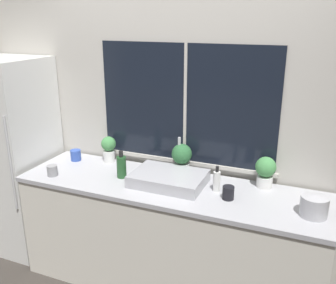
% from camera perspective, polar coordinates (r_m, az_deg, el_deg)
% --- Properties ---
extents(wall_back, '(8.00, 0.09, 2.70)m').
position_cam_1_polar(wall_back, '(3.09, 2.86, 3.82)').
color(wall_back, '#BCB7AD').
rests_on(wall_back, ground_plane).
extents(wall_left, '(0.06, 7.00, 2.70)m').
position_cam_1_polar(wall_left, '(4.85, -18.77, 8.29)').
color(wall_left, '#BCB7AD').
rests_on(wall_left, ground_plane).
extents(counter, '(2.40, 0.67, 0.91)m').
position_cam_1_polar(counter, '(3.11, 0.07, -14.15)').
color(counter, silver).
rests_on(counter, ground_plane).
extents(refrigerator, '(0.63, 0.66, 1.80)m').
position_cam_1_polar(refrigerator, '(3.76, -22.32, -2.06)').
color(refrigerator, silver).
rests_on(refrigerator, ground_plane).
extents(sink, '(0.55, 0.44, 0.31)m').
position_cam_1_polar(sink, '(2.90, 0.12, -5.55)').
color(sink, '#ADADB2').
rests_on(sink, counter).
extents(potted_plant_left, '(0.13, 0.13, 0.23)m').
position_cam_1_polar(potted_plant_left, '(3.34, -9.02, -0.88)').
color(potted_plant_left, white).
rests_on(potted_plant_left, counter).
extents(potted_plant_center, '(0.17, 0.17, 0.25)m').
position_cam_1_polar(potted_plant_center, '(3.05, 2.10, -2.35)').
color(potted_plant_center, white).
rests_on(potted_plant_center, counter).
extents(potted_plant_right, '(0.15, 0.15, 0.24)m').
position_cam_1_polar(potted_plant_right, '(2.91, 14.63, -4.23)').
color(potted_plant_right, white).
rests_on(potted_plant_right, counter).
extents(soap_bottle, '(0.05, 0.05, 0.20)m').
position_cam_1_polar(soap_bottle, '(2.79, 7.43, -5.89)').
color(soap_bottle, white).
rests_on(soap_bottle, counter).
extents(bottle_tall, '(0.08, 0.08, 0.23)m').
position_cam_1_polar(bottle_tall, '(3.01, -7.10, -3.71)').
color(bottle_tall, '#235128').
rests_on(bottle_tall, counter).
extents(mug_grey, '(0.08, 0.08, 0.09)m').
position_cam_1_polar(mug_grey, '(3.18, -17.22, -4.18)').
color(mug_grey, gray).
rests_on(mug_grey, counter).
extents(mug_blue, '(0.09, 0.09, 0.10)m').
position_cam_1_polar(mug_blue, '(3.46, -13.88, -1.96)').
color(mug_blue, '#3351AD').
rests_on(mug_blue, counter).
extents(mug_black, '(0.08, 0.08, 0.10)m').
position_cam_1_polar(mug_black, '(2.70, 9.16, -7.64)').
color(mug_black, black).
rests_on(mug_black, counter).
extents(kettle, '(0.18, 0.18, 0.15)m').
position_cam_1_polar(kettle, '(2.62, 21.38, -8.98)').
color(kettle, '#B2B2B7').
rests_on(kettle, counter).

